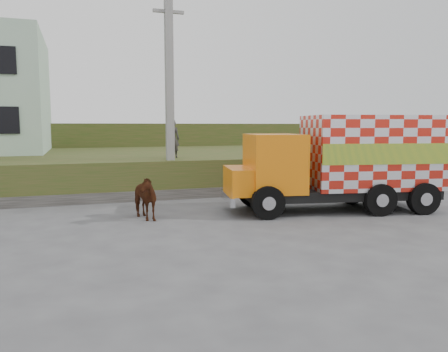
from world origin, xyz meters
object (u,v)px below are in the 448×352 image
object	(u,v)px
utility_pole	(170,94)
cargo_truck	(344,162)
cow	(141,197)
pedestrian	(172,139)

from	to	relation	value
utility_pole	cargo_truck	world-z (taller)	utility_pole
utility_pole	cow	xyz separation A→B (m)	(-1.68, -3.77, -3.39)
utility_pole	cow	world-z (taller)	utility_pole
cargo_truck	cow	xyz separation A→B (m)	(-6.69, 0.70, -0.96)
utility_pole	cargo_truck	size ratio (longest dim) A/B	1.07
utility_pole	pedestrian	distance (m)	2.20
cow	cargo_truck	bearing A→B (deg)	-21.86
cargo_truck	cow	size ratio (longest dim) A/B	4.62
cargo_truck	cow	world-z (taller)	cargo_truck
utility_pole	cow	distance (m)	5.34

